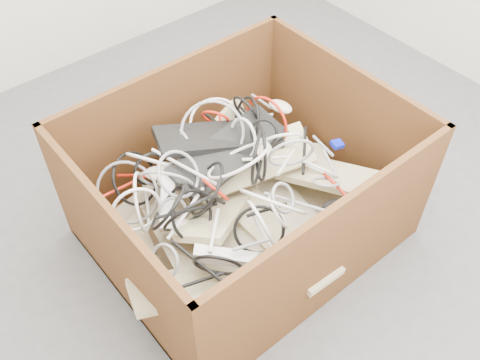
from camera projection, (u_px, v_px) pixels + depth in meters
ground at (261, 205)px, 2.42m from camera, size 3.00×3.00×0.00m
cardboard_box at (240, 209)px, 2.21m from camera, size 1.13×0.94×0.60m
keyboard_pile at (241, 184)px, 2.12m from camera, size 1.15×0.87×0.36m
mice_scatter at (252, 183)px, 2.04m from camera, size 0.79×0.64×0.21m
power_strip_left at (167, 196)px, 1.97m from camera, size 0.20×0.24×0.11m
power_strip_right at (231, 258)px, 1.82m from camera, size 0.22×0.20×0.08m
vga_plug at (337, 144)px, 2.19m from camera, size 0.05×0.05×0.03m
cable_tangle at (216, 173)px, 2.00m from camera, size 0.92×0.82×0.40m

